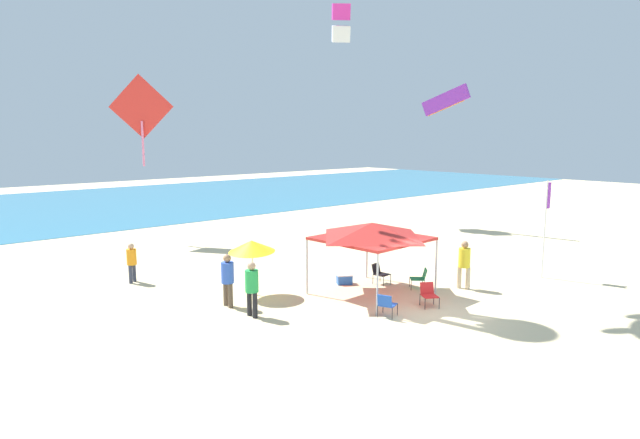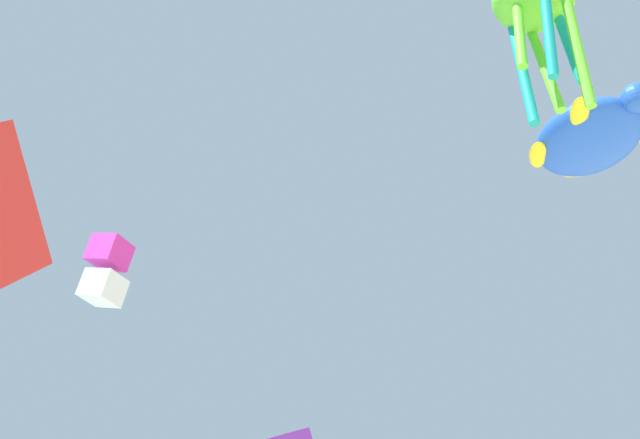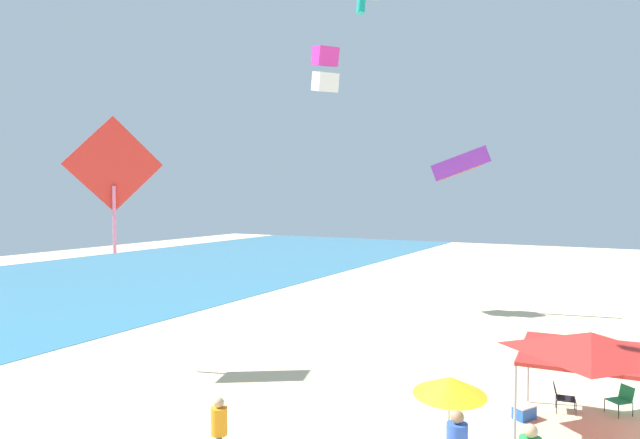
{
  "view_description": "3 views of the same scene",
  "coord_description": "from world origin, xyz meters",
  "views": [
    {
      "loc": [
        -14.47,
        -10.77,
        6.0
      ],
      "look_at": [
        -0.49,
        5.1,
        2.7
      ],
      "focal_mm": 30.29,
      "sensor_mm": 36.0,
      "label": 1
    },
    {
      "loc": [
        -11.78,
        16.4,
        2.02
      ],
      "look_at": [
        0.7,
        12.59,
        9.97
      ],
      "focal_mm": 38.7,
      "sensor_mm": 36.0,
      "label": 2
    },
    {
      "loc": [
        -16.37,
        2.2,
        6.43
      ],
      "look_at": [
        0.7,
        11.44,
        5.6
      ],
      "focal_mm": 31.5,
      "sensor_mm": 36.0,
      "label": 3
    }
  ],
  "objects": [
    {
      "name": "kite_octopus_lime",
      "position": [
        -2.54,
        8.24,
        14.87
      ],
      "size": [
        1.99,
        1.99,
        4.42
      ],
      "rotation": [
        0.0,
        0.0,
        1.58
      ],
      "color": "#66D82D"
    },
    {
      "name": "kite_turtle_blue",
      "position": [
        0.92,
        4.42,
        14.33
      ],
      "size": [
        4.04,
        3.56,
        1.71
      ],
      "rotation": [
        0.0,
        0.0,
        3.28
      ],
      "color": "blue"
    },
    {
      "name": "kite_box_magenta",
      "position": [
        12.21,
        17.33,
        13.65
      ],
      "size": [
        1.8,
        1.83,
        2.75
      ],
      "rotation": [
        0.0,
        0.0,
        5.61
      ],
      "color": "#E02D9E"
    }
  ]
}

